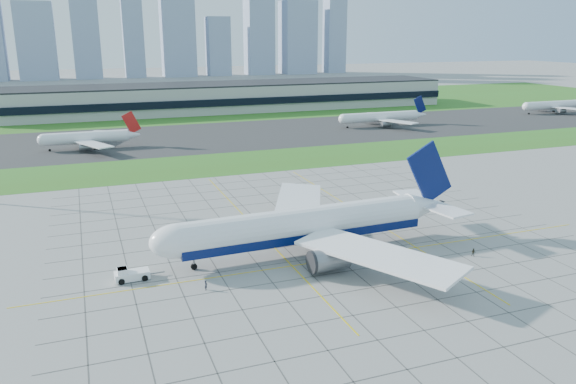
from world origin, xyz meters
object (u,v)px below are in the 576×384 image
object	(u,v)px
distant_jet_2	(381,117)
distant_jet_1	(88,138)
pushback_tug	(130,274)
crew_near	(206,285)
airliner	(306,226)
crew_far	(474,252)
distant_jet_3	(554,105)

from	to	relation	value
distant_jet_2	distant_jet_1	bearing A→B (deg)	-175.72
pushback_tug	crew_near	distance (m)	14.96
airliner	distant_jet_1	bearing A→B (deg)	104.38
airliner	crew_near	bearing A→B (deg)	-157.84
airliner	pushback_tug	bearing A→B (deg)	-179.64
crew_far	crew_near	bearing A→B (deg)	-146.14
pushback_tug	distant_jet_2	bearing A→B (deg)	44.92
crew_near	crew_far	xyz separation A→B (m)	(53.98, -3.62, -0.05)
airliner	distant_jet_1	distance (m)	135.95
crew_far	distant_jet_3	bearing A→B (deg)	79.29
airliner	distant_jet_2	size ratio (longest dim) A/B	1.48
distant_jet_1	distant_jet_3	distance (m)	252.90
pushback_tug	distant_jet_1	distance (m)	131.95
crew_near	distant_jet_1	xyz separation A→B (m)	(-15.42, 140.76, 3.59)
pushback_tug	crew_far	bearing A→B (deg)	-12.81
airliner	crew_near	size ratio (longest dim) A/B	38.07
crew_far	pushback_tug	bearing A→B (deg)	-153.04
crew_far	distant_jet_3	xyz separation A→B (m)	(182.86, 162.27, 3.65)
crew_far	distant_jet_1	distance (m)	160.24
crew_far	distant_jet_2	xyz separation A→B (m)	(66.45, 154.54, 3.65)
pushback_tug	crew_far	distance (m)	67.18
crew_far	distant_jet_3	size ratio (longest dim) A/B	0.04
pushback_tug	distant_jet_1	xyz separation A→B (m)	(-3.40, 131.86, 3.37)
crew_near	crew_far	world-z (taller)	crew_near
crew_near	distant_jet_3	distance (m)	285.09
pushback_tug	airliner	bearing A→B (deg)	0.36
distant_jet_2	distant_jet_3	distance (m)	116.66
crew_near	distant_jet_2	world-z (taller)	distant_jet_2
pushback_tug	crew_near	xyz separation A→B (m)	(12.02, -8.90, -0.22)
distant_jet_1	distant_jet_2	bearing A→B (deg)	4.28
distant_jet_1	distant_jet_2	world-z (taller)	same
pushback_tug	distant_jet_2	size ratio (longest dim) A/B	0.20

